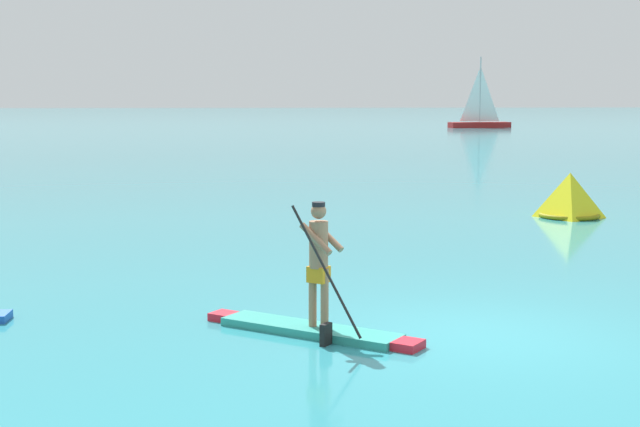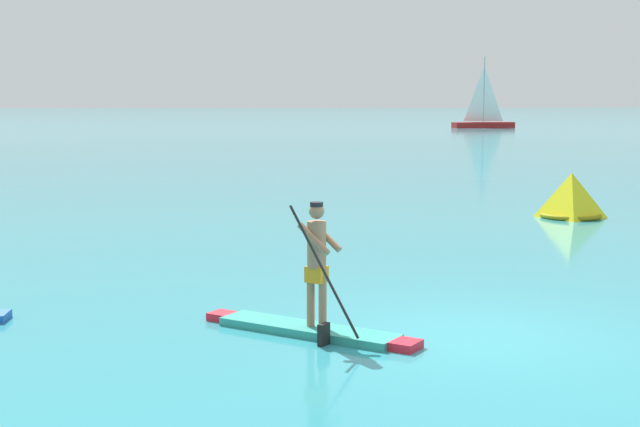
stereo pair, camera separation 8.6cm
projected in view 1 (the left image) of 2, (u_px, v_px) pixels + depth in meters
The scene contains 4 objects.
ground at pixel (474, 334), 12.55m from camera, with size 440.00×440.00×0.00m, color teal.
paddleboarder_mid_center at pixel (314, 306), 12.45m from camera, with size 2.91×2.24×1.86m.
race_marker_buoy at pixel (569, 197), 24.42m from camera, with size 1.68×1.68×1.20m.
sailboat_right_horizon at pixel (480, 118), 91.18m from camera, with size 6.40×2.48×7.02m.
Camera 1 is at (-3.06, -12.03, 3.27)m, focal length 51.18 mm.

